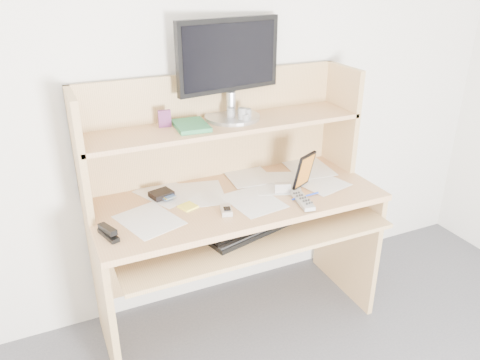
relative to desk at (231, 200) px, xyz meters
name	(u,v)px	position (x,y,z in m)	size (l,w,h in m)	color
back_wall	(211,81)	(0.00, 0.24, 0.56)	(3.60, 0.04, 2.50)	silver
desk	(231,200)	(0.00, 0.00, 0.00)	(1.40, 0.70, 1.30)	tan
paper_clutter	(237,196)	(0.00, -0.08, 0.06)	(1.32, 0.54, 0.01)	silver
keyboard	(251,228)	(0.00, -0.25, -0.03)	(0.49, 0.28, 0.03)	black
tv_remote	(303,200)	(0.25, -0.27, 0.07)	(0.05, 0.19, 0.02)	#A7A6A1
flip_phone	(226,209)	(-0.11, -0.21, 0.07)	(0.05, 0.09, 0.02)	silver
stapler	(108,232)	(-0.64, -0.20, 0.08)	(0.04, 0.13, 0.04)	black
wallet	(161,194)	(-0.34, 0.06, 0.07)	(0.10, 0.08, 0.03)	black
sticky_note_pad	(188,207)	(-0.25, -0.09, 0.06)	(0.07, 0.07, 0.01)	#E5EF3F
digital_camera	(283,188)	(0.22, -0.14, 0.09)	(0.08, 0.03, 0.05)	#B2B2B4
game_case	(304,170)	(0.34, -0.13, 0.15)	(0.13, 0.01, 0.18)	black
blue_pen	(305,196)	(0.29, -0.23, 0.07)	(0.01, 0.01, 0.16)	#1735AC
card_box	(165,119)	(-0.28, 0.13, 0.43)	(0.06, 0.02, 0.08)	maroon
shelf_book	(191,126)	(-0.17, 0.07, 0.40)	(0.15, 0.20, 0.02)	#378A4A
chip_stack_a	(247,115)	(0.12, 0.06, 0.42)	(0.04, 0.04, 0.06)	black
chip_stack_b	(231,114)	(0.04, 0.09, 0.42)	(0.04, 0.04, 0.06)	white
chip_stack_c	(245,119)	(0.09, 0.02, 0.41)	(0.04, 0.04, 0.04)	black
chip_stack_d	(242,115)	(0.08, 0.04, 0.42)	(0.04, 0.04, 0.07)	white
monitor	(230,66)	(0.06, 0.14, 0.64)	(0.55, 0.28, 0.48)	#B3B4B9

